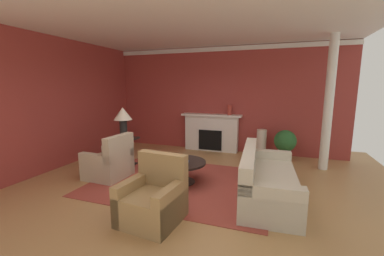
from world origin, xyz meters
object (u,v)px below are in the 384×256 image
object	(u,v)px
side_table	(124,150)
vase_mantel_right	(230,110)
table_lamp	(123,117)
potted_plant	(285,143)
sofa	(266,182)
armchair_facing_fireplace	(153,200)
vase_tall_corner	(261,144)
coffee_table	(181,167)
armchair_near_window	(109,164)
fireplace	(211,133)

from	to	relation	value
side_table	vase_mantel_right	distance (m)	3.13
table_lamp	potted_plant	distance (m)	4.15
side_table	vase_mantel_right	bearing A→B (deg)	43.51
sofa	vase_mantel_right	world-z (taller)	vase_mantel_right
armchair_facing_fireplace	vase_tall_corner	bearing A→B (deg)	71.63
side_table	sofa	bearing A→B (deg)	-11.58
side_table	coffee_table	bearing A→B (deg)	-17.58
armchair_facing_fireplace	potted_plant	bearing A→B (deg)	63.02
armchair_near_window	side_table	bearing A→B (deg)	101.40
fireplace	potted_plant	distance (m)	2.14
sofa	side_table	distance (m)	3.45
armchair_facing_fireplace	side_table	size ratio (longest dim) A/B	1.36
coffee_table	table_lamp	bearing A→B (deg)	162.42
armchair_facing_fireplace	coffee_table	distance (m)	1.46
side_table	vase_tall_corner	size ratio (longest dim) A/B	0.89
fireplace	vase_tall_corner	xyz separation A→B (m)	(1.49, -0.30, -0.14)
fireplace	table_lamp	world-z (taller)	table_lamp
vase_mantel_right	potted_plant	world-z (taller)	vase_mantel_right
sofa	vase_tall_corner	world-z (taller)	sofa
sofa	side_table	bearing A→B (deg)	168.42
sofa	coffee_table	world-z (taller)	sofa
sofa	armchair_near_window	distance (m)	3.22
coffee_table	side_table	bearing A→B (deg)	162.42
sofa	potted_plant	bearing A→B (deg)	81.55
table_lamp	fireplace	bearing A→B (deg)	52.42
sofa	vase_tall_corner	xyz separation A→B (m)	(-0.25, 2.51, 0.10)
armchair_near_window	vase_mantel_right	distance (m)	3.63
side_table	table_lamp	bearing A→B (deg)	0.00
sofa	coffee_table	distance (m)	1.67
potted_plant	armchair_near_window	bearing A→B (deg)	-145.40
fireplace	armchair_facing_fireplace	bearing A→B (deg)	-86.87
side_table	vase_tall_corner	world-z (taller)	vase_tall_corner
armchair_near_window	fireplace	bearing A→B (deg)	63.14
coffee_table	potted_plant	size ratio (longest dim) A/B	1.20
fireplace	armchair_facing_fireplace	xyz separation A→B (m)	(0.23, -4.12, -0.23)
table_lamp	vase_tall_corner	bearing A→B (deg)	30.24
fireplace	armchair_near_window	distance (m)	3.27
coffee_table	fireplace	bearing A→B (deg)	91.79
armchair_near_window	side_table	size ratio (longest dim) A/B	1.36
fireplace	sofa	bearing A→B (deg)	-58.23
armchair_near_window	coffee_table	xyz separation A→B (m)	(1.56, 0.24, 0.03)
sofa	armchair_facing_fireplace	bearing A→B (deg)	-139.28
coffee_table	side_table	xyz separation A→B (m)	(-1.72, 0.54, 0.06)
armchair_facing_fireplace	sofa	bearing A→B (deg)	40.72
armchair_facing_fireplace	vase_tall_corner	xyz separation A→B (m)	(1.27, 3.82, 0.09)
coffee_table	table_lamp	distance (m)	2.01
vase_tall_corner	vase_mantel_right	bearing A→B (deg)	165.16
coffee_table	vase_mantel_right	xyz separation A→B (m)	(0.47, 2.62, 0.93)
armchair_facing_fireplace	vase_mantel_right	xyz separation A→B (m)	(0.32, 4.07, 0.96)
armchair_facing_fireplace	table_lamp	size ratio (longest dim) A/B	1.27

